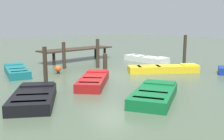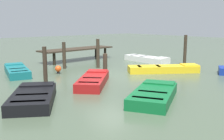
% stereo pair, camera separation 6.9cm
% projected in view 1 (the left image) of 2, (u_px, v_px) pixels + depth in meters
% --- Properties ---
extents(ground_plane, '(80.00, 80.00, 0.00)m').
position_uv_depth(ground_plane, '(112.00, 76.00, 14.54)').
color(ground_plane, '#475642').
extents(dock_segment, '(6.27, 2.11, 0.95)m').
position_uv_depth(dock_segment, '(77.00, 50.00, 20.34)').
color(dock_segment, '#33281E').
rests_on(dock_segment, ground_plane).
extents(rowboat_black, '(2.86, 3.34, 0.46)m').
position_uv_depth(rowboat_black, '(34.00, 97.00, 9.69)').
color(rowboat_black, black).
rests_on(rowboat_black, ground_plane).
extents(rowboat_yellow, '(3.98, 3.19, 0.46)m').
position_uv_depth(rowboat_yellow, '(164.00, 69.00, 15.64)').
color(rowboat_yellow, gold).
rests_on(rowboat_yellow, ground_plane).
extents(rowboat_red, '(3.23, 3.16, 0.46)m').
position_uv_depth(rowboat_red, '(94.00, 80.00, 12.54)').
color(rowboat_red, maroon).
rests_on(rowboat_red, ground_plane).
extents(rowboat_teal, '(1.89, 3.51, 0.46)m').
position_uv_depth(rowboat_teal, '(17.00, 71.00, 14.96)').
color(rowboat_teal, '#14666B').
rests_on(rowboat_teal, ground_plane).
extents(rowboat_white, '(1.11, 3.65, 0.46)m').
position_uv_depth(rowboat_white, '(146.00, 59.00, 19.83)').
color(rowboat_white, silver).
rests_on(rowboat_white, ground_plane).
extents(rowboat_green, '(3.43, 2.76, 0.46)m').
position_uv_depth(rowboat_green, '(154.00, 95.00, 10.06)').
color(rowboat_green, '#0F602D').
rests_on(rowboat_green, ground_plane).
extents(mooring_piling_near_left, '(0.25, 0.25, 1.21)m').
position_uv_depth(mooring_piling_near_left, '(105.00, 64.00, 14.79)').
color(mooring_piling_near_left, '#33281E').
rests_on(mooring_piling_near_left, ground_plane).
extents(mooring_piling_mid_left, '(0.22, 0.22, 1.88)m').
position_uv_depth(mooring_piling_mid_left, '(98.00, 53.00, 17.11)').
color(mooring_piling_mid_left, '#33281E').
rests_on(mooring_piling_mid_left, ground_plane).
extents(mooring_piling_far_left, '(0.22, 0.22, 2.09)m').
position_uv_depth(mooring_piling_far_left, '(185.00, 50.00, 18.09)').
color(mooring_piling_far_left, '#33281E').
rests_on(mooring_piling_far_left, ground_plane).
extents(mooring_piling_near_right, '(0.22, 0.22, 1.70)m').
position_uv_depth(mooring_piling_near_right, '(64.00, 55.00, 16.77)').
color(mooring_piling_near_right, '#33281E').
rests_on(mooring_piling_near_right, ground_plane).
extents(mooring_piling_mid_right, '(0.19, 0.19, 1.87)m').
position_uv_depth(mooring_piling_mid_right, '(45.00, 67.00, 11.94)').
color(mooring_piling_mid_right, '#33281E').
rests_on(mooring_piling_mid_right, ground_plane).
extents(marker_buoy, '(0.36, 0.36, 0.48)m').
position_uv_depth(marker_buoy, '(58.00, 69.00, 15.18)').
color(marker_buoy, '#262626').
rests_on(marker_buoy, ground_plane).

